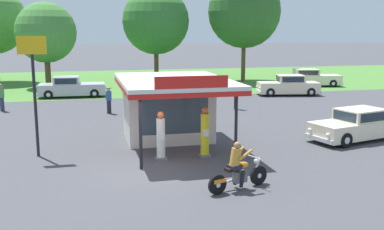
{
  "coord_description": "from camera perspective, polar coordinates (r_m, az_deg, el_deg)",
  "views": [
    {
      "loc": [
        -2.26,
        -15.9,
        5.02
      ],
      "look_at": [
        2.25,
        2.92,
        1.4
      ],
      "focal_mm": 42.69,
      "sensor_mm": 36.0,
      "label": 1
    }
  ],
  "objects": [
    {
      "name": "service_station_kiosk",
      "position": [
        20.73,
        -2.89,
        1.47
      ],
      "size": [
        4.53,
        6.66,
        3.42
      ],
      "color": "beige",
      "rests_on": "ground"
    },
    {
      "name": "roadside_pole_sign",
      "position": [
        18.92,
        -19.19,
        4.7
      ],
      "size": [
        1.1,
        0.12,
        4.79
      ],
      "color": "black",
      "rests_on": "ground"
    },
    {
      "name": "tree_oak_distant_spare",
      "position": [
        42.38,
        -17.64,
        9.6
      ],
      "size": [
        5.3,
        5.3,
        7.45
      ],
      "color": "brown",
      "rests_on": "ground"
    },
    {
      "name": "parked_car_second_row_spare",
      "position": [
        36.39,
        11.97,
        3.57
      ],
      "size": [
        5.04,
        2.58,
        1.58
      ],
      "color": "beige",
      "rests_on": "ground"
    },
    {
      "name": "grass_verge_strip",
      "position": [
        46.23,
        -10.64,
        4.18
      ],
      "size": [
        120.0,
        24.0,
        0.01
      ],
      "primitive_type": "cube",
      "color": "#477A33",
      "rests_on": "ground"
    },
    {
      "name": "parked_car_back_row_right",
      "position": [
        35.89,
        -14.86,
        3.33
      ],
      "size": [
        5.15,
        2.17,
        1.55
      ],
      "color": "#B7B7BC",
      "rests_on": "ground"
    },
    {
      "name": "motorcycle_with_rider",
      "position": [
        14.61,
        5.74,
        -6.85
      ],
      "size": [
        2.21,
        0.98,
        1.58
      ],
      "color": "black",
      "rests_on": "ground"
    },
    {
      "name": "gas_pump_offside",
      "position": [
        18.22,
        1.63,
        -2.39
      ],
      "size": [
        0.44,
        0.44,
        2.03
      ],
      "color": "slate",
      "rests_on": "ground"
    },
    {
      "name": "parked_car_back_row_far_left",
      "position": [
        37.1,
        -1.76,
        3.89
      ],
      "size": [
        5.43,
        2.1,
        1.52
      ],
      "color": "#19479E",
      "rests_on": "ground"
    },
    {
      "name": "bystander_chatting_near_pumps",
      "position": [
        28.13,
        -10.35,
        1.89
      ],
      "size": [
        0.35,
        0.35,
        1.59
      ],
      "color": "black",
      "rests_on": "ground"
    },
    {
      "name": "gas_pump_nearside",
      "position": [
        17.86,
        -3.91,
        -2.86
      ],
      "size": [
        0.44,
        0.44,
        1.92
      ],
      "color": "slate",
      "rests_on": "ground"
    },
    {
      "name": "bystander_standing_back_lot",
      "position": [
        29.34,
        5.53,
        2.42
      ],
      "size": [
        0.36,
        0.36,
        1.64
      ],
      "color": "black",
      "rests_on": "ground"
    },
    {
      "name": "featured_classic_sedan",
      "position": [
        22.45,
        20.0,
        -1.24
      ],
      "size": [
        5.08,
        2.86,
        1.44
      ],
      "color": "beige",
      "rests_on": "ground"
    },
    {
      "name": "ground_plane",
      "position": [
        16.83,
        -5.19,
        -6.81
      ],
      "size": [
        300.0,
        300.0,
        0.0
      ],
      "primitive_type": "plane",
      "color": "#424247"
    },
    {
      "name": "tree_oak_left",
      "position": [
        45.36,
        -4.69,
        11.45
      ],
      "size": [
        6.46,
        6.46,
        9.1
      ],
      "color": "brown",
      "rests_on": "ground"
    },
    {
      "name": "tree_oak_right",
      "position": [
        45.52,
        6.39,
        12.44
      ],
      "size": [
        7.0,
        7.0,
        10.25
      ],
      "color": "brown",
      "rests_on": "ground"
    },
    {
      "name": "bystander_leaning_by_kiosk",
      "position": [
        30.89,
        -22.7,
        2.14
      ],
      "size": [
        0.37,
        0.37,
        1.71
      ],
      "color": "#2D3351",
      "rests_on": "ground"
    },
    {
      "name": "parked_car_back_row_centre_right",
      "position": [
        42.73,
        14.56,
        4.46
      ],
      "size": [
        5.57,
        2.92,
        1.54
      ],
      "color": "beige",
      "rests_on": "ground"
    }
  ]
}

